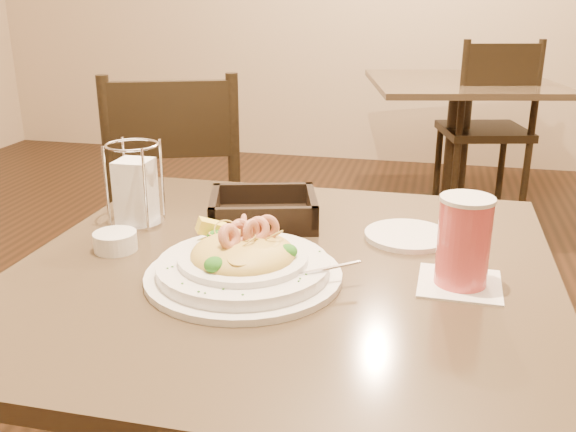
% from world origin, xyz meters
% --- Properties ---
extents(main_table, '(0.90, 0.90, 0.71)m').
position_xyz_m(main_table, '(0.00, 0.00, 0.49)').
color(main_table, black).
rests_on(main_table, ground).
extents(background_table, '(1.07, 1.07, 0.71)m').
position_xyz_m(background_table, '(0.35, 2.46, 0.49)').
color(background_table, black).
rests_on(background_table, ground).
extents(dining_chair_near, '(0.54, 0.54, 0.93)m').
position_xyz_m(dining_chair_near, '(-0.56, 0.85, 0.50)').
color(dining_chair_near, black).
rests_on(dining_chair_near, ground).
extents(dining_chair_far, '(0.51, 0.51, 0.93)m').
position_xyz_m(dining_chair_far, '(0.49, 2.44, 0.50)').
color(dining_chair_far, black).
rests_on(dining_chair_far, ground).
extents(pasta_bowl, '(0.35, 0.32, 0.10)m').
position_xyz_m(pasta_bowl, '(-0.05, -0.07, 0.74)').
color(pasta_bowl, white).
rests_on(pasta_bowl, main_table).
extents(drink_glass, '(0.13, 0.13, 0.15)m').
position_xyz_m(drink_glass, '(0.29, -0.02, 0.79)').
color(drink_glass, white).
rests_on(drink_glass, main_table).
extents(bread_basket, '(0.25, 0.22, 0.06)m').
position_xyz_m(bread_basket, '(-0.09, 0.19, 0.73)').
color(bread_basket, black).
rests_on(bread_basket, main_table).
extents(napkin_caddy, '(0.10, 0.10, 0.16)m').
position_xyz_m(napkin_caddy, '(-0.33, 0.13, 0.78)').
color(napkin_caddy, silver).
rests_on(napkin_caddy, main_table).
extents(side_plate, '(0.21, 0.21, 0.01)m').
position_xyz_m(side_plate, '(0.20, 0.17, 0.72)').
color(side_plate, white).
rests_on(side_plate, main_table).
extents(butter_ramekin, '(0.10, 0.10, 0.03)m').
position_xyz_m(butter_ramekin, '(-0.31, -0.01, 0.73)').
color(butter_ramekin, white).
rests_on(butter_ramekin, main_table).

